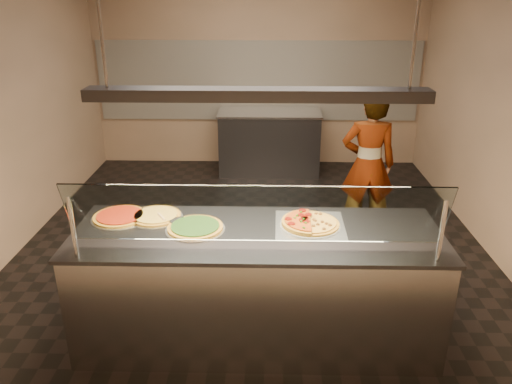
{
  "coord_description": "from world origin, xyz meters",
  "views": [
    {
      "loc": [
        0.15,
        -4.71,
        2.6
      ],
      "look_at": [
        0.06,
        -0.83,
        1.02
      ],
      "focal_mm": 35.0,
      "sensor_mm": 36.0,
      "label": 1
    }
  ],
  "objects_px": {
    "prep_table": "(269,142)",
    "perforated_tray": "(310,225)",
    "serving_counter": "(257,285)",
    "pizza_tomato": "(120,216)",
    "pizza_spinach": "(195,227)",
    "half_pizza_pepperoni": "(296,221)",
    "pizza_spatula": "(168,218)",
    "heat_lamp_housing": "(257,94)",
    "half_pizza_sausage": "(324,222)",
    "sneeze_guard": "(256,215)",
    "worker": "(368,165)",
    "pizza_cheese": "(156,216)"
  },
  "relations": [
    {
      "from": "pizza_cheese",
      "to": "pizza_spatula",
      "type": "relative_size",
      "value": 1.57
    },
    {
      "from": "half_pizza_pepperoni",
      "to": "pizza_spatula",
      "type": "distance_m",
      "value": 0.99
    },
    {
      "from": "serving_counter",
      "to": "heat_lamp_housing",
      "type": "bearing_deg",
      "value": 0.0
    },
    {
      "from": "prep_table",
      "to": "pizza_cheese",
      "type": "bearing_deg",
      "value": -103.61
    },
    {
      "from": "half_pizza_sausage",
      "to": "pizza_spinach",
      "type": "bearing_deg",
      "value": -175.33
    },
    {
      "from": "prep_table",
      "to": "worker",
      "type": "xyz_separation_m",
      "value": [
        1.08,
        -2.05,
        0.35
      ]
    },
    {
      "from": "pizza_spinach",
      "to": "pizza_spatula",
      "type": "bearing_deg",
      "value": 150.68
    },
    {
      "from": "pizza_spinach",
      "to": "half_pizza_pepperoni",
      "type": "bearing_deg",
      "value": 6.08
    },
    {
      "from": "perforated_tray",
      "to": "worker",
      "type": "height_order",
      "value": "worker"
    },
    {
      "from": "serving_counter",
      "to": "prep_table",
      "type": "xyz_separation_m",
      "value": [
        0.1,
        3.95,
        0.0
      ]
    },
    {
      "from": "serving_counter",
      "to": "pizza_spatula",
      "type": "distance_m",
      "value": 0.86
    },
    {
      "from": "prep_table",
      "to": "worker",
      "type": "height_order",
      "value": "worker"
    },
    {
      "from": "worker",
      "to": "pizza_tomato",
      "type": "bearing_deg",
      "value": 38.26
    },
    {
      "from": "half_pizza_pepperoni",
      "to": "pizza_spatula",
      "type": "relative_size",
      "value": 1.64
    },
    {
      "from": "serving_counter",
      "to": "pizza_tomato",
      "type": "distance_m",
      "value": 1.21
    },
    {
      "from": "half_pizza_sausage",
      "to": "pizza_spinach",
      "type": "xyz_separation_m",
      "value": [
        -0.97,
        -0.08,
        -0.01
      ]
    },
    {
      "from": "serving_counter",
      "to": "perforated_tray",
      "type": "height_order",
      "value": "perforated_tray"
    },
    {
      "from": "serving_counter",
      "to": "pizza_tomato",
      "type": "bearing_deg",
      "value": 168.38
    },
    {
      "from": "worker",
      "to": "pizza_spatula",
      "type": "bearing_deg",
      "value": 44.61
    },
    {
      "from": "pizza_spinach",
      "to": "worker",
      "type": "distance_m",
      "value": 2.48
    },
    {
      "from": "serving_counter",
      "to": "sneeze_guard",
      "type": "distance_m",
      "value": 0.83
    },
    {
      "from": "prep_table",
      "to": "perforated_tray",
      "type": "bearing_deg",
      "value": -85.47
    },
    {
      "from": "pizza_tomato",
      "to": "pizza_cheese",
      "type": "bearing_deg",
      "value": 2.79
    },
    {
      "from": "perforated_tray",
      "to": "pizza_spatula",
      "type": "xyz_separation_m",
      "value": [
        -1.09,
        0.05,
        0.02
      ]
    },
    {
      "from": "prep_table",
      "to": "heat_lamp_housing",
      "type": "height_order",
      "value": "heat_lamp_housing"
    },
    {
      "from": "half_pizza_sausage",
      "to": "heat_lamp_housing",
      "type": "relative_size",
      "value": 0.19
    },
    {
      "from": "pizza_tomato",
      "to": "worker",
      "type": "bearing_deg",
      "value": 36.47
    },
    {
      "from": "half_pizza_pepperoni",
      "to": "half_pizza_sausage",
      "type": "xyz_separation_m",
      "value": [
        0.21,
        -0.0,
        -0.01
      ]
    },
    {
      "from": "pizza_cheese",
      "to": "worker",
      "type": "height_order",
      "value": "worker"
    },
    {
      "from": "half_pizza_sausage",
      "to": "pizza_spatula",
      "type": "bearing_deg",
      "value": 177.72
    },
    {
      "from": "pizza_cheese",
      "to": "sneeze_guard",
      "type": "bearing_deg",
      "value": -35.85
    },
    {
      "from": "pizza_cheese",
      "to": "pizza_spatula",
      "type": "xyz_separation_m",
      "value": [
        0.11,
        -0.07,
        0.01
      ]
    },
    {
      "from": "perforated_tray",
      "to": "prep_table",
      "type": "xyz_separation_m",
      "value": [
        -0.3,
        3.83,
        -0.47
      ]
    },
    {
      "from": "serving_counter",
      "to": "pizza_cheese",
      "type": "relative_size",
      "value": 6.59
    },
    {
      "from": "perforated_tray",
      "to": "half_pizza_pepperoni",
      "type": "xyz_separation_m",
      "value": [
        -0.1,
        0.0,
        0.03
      ]
    },
    {
      "from": "half_pizza_pepperoni",
      "to": "worker",
      "type": "bearing_deg",
      "value": 63.63
    },
    {
      "from": "perforated_tray",
      "to": "worker",
      "type": "relative_size",
      "value": 0.33
    },
    {
      "from": "half_pizza_pepperoni",
      "to": "sneeze_guard",
      "type": "bearing_deg",
      "value": -122.72
    },
    {
      "from": "heat_lamp_housing",
      "to": "half_pizza_pepperoni",
      "type": "bearing_deg",
      "value": 21.76
    },
    {
      "from": "perforated_tray",
      "to": "half_pizza_sausage",
      "type": "xyz_separation_m",
      "value": [
        0.1,
        -0.0,
        0.02
      ]
    },
    {
      "from": "pizza_spatula",
      "to": "heat_lamp_housing",
      "type": "relative_size",
      "value": 0.12
    },
    {
      "from": "half_pizza_sausage",
      "to": "worker",
      "type": "bearing_deg",
      "value": 69.28
    },
    {
      "from": "sneeze_guard",
      "to": "pizza_spatula",
      "type": "distance_m",
      "value": 0.9
    },
    {
      "from": "pizza_cheese",
      "to": "pizza_tomato",
      "type": "height_order",
      "value": "same"
    },
    {
      "from": "sneeze_guard",
      "to": "pizza_tomato",
      "type": "relative_size",
      "value": 5.64
    },
    {
      "from": "perforated_tray",
      "to": "pizza_spinach",
      "type": "distance_m",
      "value": 0.87
    },
    {
      "from": "perforated_tray",
      "to": "worker",
      "type": "bearing_deg",
      "value": 66.39
    },
    {
      "from": "pizza_cheese",
      "to": "prep_table",
      "type": "xyz_separation_m",
      "value": [
        0.9,
        3.71,
        -0.48
      ]
    },
    {
      "from": "half_pizza_pepperoni",
      "to": "pizza_tomato",
      "type": "distance_m",
      "value": 1.38
    },
    {
      "from": "half_pizza_pepperoni",
      "to": "half_pizza_sausage",
      "type": "bearing_deg",
      "value": -0.51
    }
  ]
}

